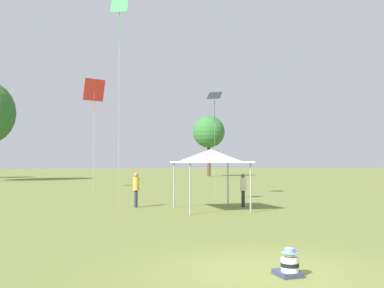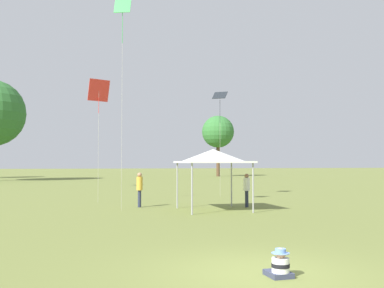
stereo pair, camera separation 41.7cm
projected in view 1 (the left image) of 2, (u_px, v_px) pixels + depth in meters
ground_plane at (269, 273)px, 8.89m from camera, size 300.00×300.00×0.00m
seated_toddler at (289, 265)px, 8.62m from camera, size 0.46×0.56×0.56m
person_standing_0 at (136, 186)px, 21.86m from camera, size 0.39×0.39×1.70m
person_standing_1 at (243, 187)px, 22.07m from camera, size 0.42×0.42×1.64m
canopy_tent at (211, 156)px, 20.57m from camera, size 3.22×3.22×2.80m
kite_0 at (94, 92)px, 24.48m from camera, size 1.22×0.79×6.73m
kite_3 at (215, 98)px, 28.70m from camera, size 1.10×1.05×6.75m
kite_4 at (119, 15)px, 20.72m from camera, size 0.81×0.50×9.83m
distant_tree_2 at (209, 132)px, 70.01m from camera, size 4.99×4.99×9.46m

